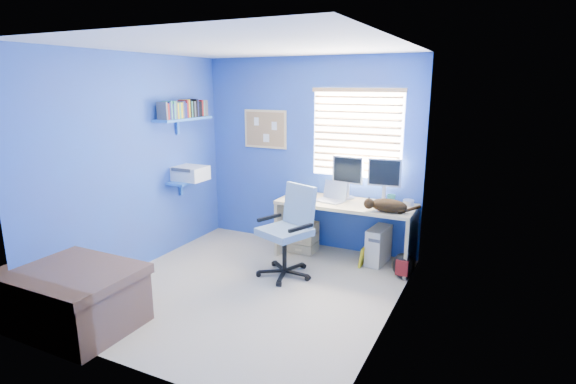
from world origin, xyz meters
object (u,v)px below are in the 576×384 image
at_px(desk, 345,231).
at_px(office_chair, 288,242).
at_px(tower_pc, 378,245).
at_px(cat, 389,206).
at_px(laptop, 330,193).

distance_m(desk, office_chair, 0.84).
distance_m(desk, tower_pc, 0.44).
xyz_separation_m(desk, office_chair, (-0.44, -0.72, 0.02)).
relative_size(desk, cat, 3.97).
bearing_deg(desk, laptop, -168.07).
bearing_deg(desk, tower_pc, 10.21).
height_order(cat, office_chair, office_chair).
distance_m(tower_pc, office_chair, 1.17).
distance_m(cat, office_chair, 1.22).
distance_m(cat, tower_pc, 0.67).
bearing_deg(desk, cat, -18.55).
relative_size(desk, tower_pc, 3.71).
relative_size(tower_pc, office_chair, 0.43).
distance_m(laptop, cat, 0.78).
xyz_separation_m(cat, tower_pc, (-0.16, 0.26, -0.59)).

